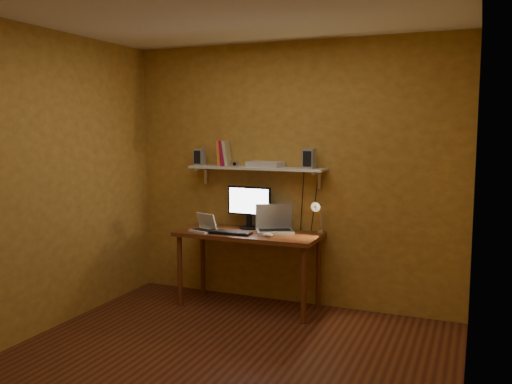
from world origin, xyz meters
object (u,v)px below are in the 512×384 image
at_px(wall_shelf, 256,168).
at_px(mouse, 268,235).
at_px(monitor, 249,205).
at_px(speaker_left, 200,157).
at_px(desk, 249,241).
at_px(speaker_right, 309,159).
at_px(shelf_camera, 235,164).
at_px(keyboard, 229,233).
at_px(desk_lamp, 318,213).
at_px(router, 265,164).
at_px(laptop, 274,224).
at_px(netbook, 204,226).

bearing_deg(wall_shelf, mouse, -52.52).
xyz_separation_m(monitor, speaker_left, (-0.56, 0.01, 0.47)).
bearing_deg(speaker_left, desk, -14.68).
bearing_deg(speaker_right, monitor, -176.05).
height_order(desk, shelf_camera, shelf_camera).
xyz_separation_m(keyboard, mouse, (0.39, 0.01, 0.01)).
bearing_deg(wall_shelf, desk_lamp, -5.88).
relative_size(monitor, router, 1.40).
relative_size(laptop, shelf_camera, 4.43).
height_order(keyboard, router, router).
height_order(speaker_left, speaker_right, speaker_right).
distance_m(monitor, netbook, 0.51).
height_order(speaker_left, router, speaker_left).
bearing_deg(desk_lamp, monitor, 175.32).
bearing_deg(router, keyboard, -123.71).
bearing_deg(desk, shelf_camera, 147.30).
bearing_deg(speaker_left, shelf_camera, -5.65).
bearing_deg(shelf_camera, speaker_left, 171.94).
bearing_deg(desk, keyboard, -133.86).
relative_size(wall_shelf, laptop, 3.21).
distance_m(laptop, netbook, 0.69).
relative_size(speaker_left, router, 0.51).
distance_m(wall_shelf, shelf_camera, 0.22).
xyz_separation_m(desk, wall_shelf, (0.00, 0.19, 0.69)).
bearing_deg(desk, laptop, 32.61).
relative_size(wall_shelf, mouse, 13.80).
relative_size(wall_shelf, shelf_camera, 14.20).
relative_size(desk, laptop, 3.21).
bearing_deg(speaker_right, desk, -157.19).
bearing_deg(mouse, monitor, 144.85).
bearing_deg(wall_shelf, desk, -90.00).
height_order(laptop, shelf_camera, shelf_camera).
height_order(wall_shelf, laptop, wall_shelf).
distance_m(wall_shelf, desk_lamp, 0.77).
xyz_separation_m(wall_shelf, speaker_right, (0.55, -0.00, 0.11)).
bearing_deg(desk, speaker_left, 162.91).
bearing_deg(speaker_right, keyboard, -150.28).
xyz_separation_m(desk, speaker_left, (-0.64, 0.20, 0.80)).
relative_size(wall_shelf, speaker_right, 7.40).
relative_size(laptop, speaker_left, 2.55).
height_order(wall_shelf, keyboard, wall_shelf).
relative_size(speaker_right, shelf_camera, 1.92).
height_order(wall_shelf, desk_lamp, wall_shelf).
relative_size(desk, mouse, 13.80).
height_order(keyboard, shelf_camera, shelf_camera).
xyz_separation_m(mouse, speaker_left, (-0.89, 0.33, 0.69)).
relative_size(keyboard, router, 1.28).
xyz_separation_m(wall_shelf, monitor, (-0.08, -0.01, -0.37)).
bearing_deg(desk_lamp, desk, -169.19).
bearing_deg(netbook, monitor, 61.55).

